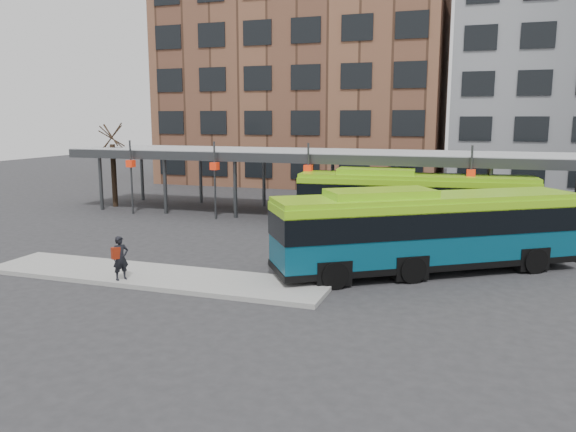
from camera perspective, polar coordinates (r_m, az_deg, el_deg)
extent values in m
plane|color=#28282B|center=(23.22, 2.25, -5.61)|extent=(120.00, 120.00, 0.00)
cube|color=gray|center=(22.75, -13.45, -5.97)|extent=(14.00, 3.00, 0.18)
cube|color=#999B9E|center=(35.11, 8.35, 6.21)|extent=(40.00, 6.00, 0.35)
cube|color=#383A3D|center=(32.18, 7.37, 5.63)|extent=(40.00, 0.15, 0.55)
cylinder|color=#383A3D|center=(40.38, -18.48, 3.29)|extent=(0.24, 0.24, 3.80)
cylinder|color=#383A3D|center=(44.45, -14.61, 4.04)|extent=(0.24, 0.24, 3.80)
cylinder|color=#383A3D|center=(37.59, -12.38, 3.11)|extent=(0.24, 0.24, 3.80)
cylinder|color=#383A3D|center=(41.92, -8.86, 3.91)|extent=(0.24, 0.24, 3.80)
cylinder|color=#383A3D|center=(35.28, -5.39, 2.86)|extent=(0.24, 0.24, 3.80)
cylinder|color=#383A3D|center=(39.87, -2.46, 3.71)|extent=(0.24, 0.24, 3.80)
cylinder|color=#383A3D|center=(33.57, 2.44, 2.54)|extent=(0.24, 0.24, 3.80)
cylinder|color=#383A3D|center=(38.36, 4.54, 3.44)|extent=(0.24, 0.24, 3.80)
cylinder|color=#383A3D|center=(32.54, 10.93, 2.13)|extent=(0.24, 0.24, 3.80)
cylinder|color=#383A3D|center=(37.46, 11.98, 3.10)|extent=(0.24, 0.24, 3.80)
cylinder|color=#383A3D|center=(32.26, 19.76, 1.66)|extent=(0.24, 0.24, 3.80)
cylinder|color=#383A3D|center=(37.22, 19.65, 2.70)|extent=(0.24, 0.24, 3.80)
cylinder|color=#383A3D|center=(37.94, -15.62, 3.79)|extent=(0.12, 0.12, 4.80)
cube|color=red|center=(37.86, -15.69, 5.15)|extent=(0.45, 0.45, 0.45)
cylinder|color=#383A3D|center=(34.93, -7.44, 3.58)|extent=(0.12, 0.12, 4.80)
cube|color=red|center=(34.84, -7.47, 5.05)|extent=(0.45, 0.45, 0.45)
cylinder|color=#383A3D|center=(32.75, 2.05, 3.23)|extent=(0.12, 0.12, 4.80)
cube|color=red|center=(32.65, 2.06, 4.80)|extent=(0.45, 0.45, 0.45)
cylinder|color=#383A3D|center=(31.40, 18.01, 2.46)|extent=(0.12, 0.12, 4.80)
cube|color=red|center=(31.30, 18.10, 4.10)|extent=(0.45, 0.45, 0.45)
cylinder|color=black|center=(41.55, -17.26, 3.94)|extent=(0.36, 0.36, 4.40)
cylinder|color=black|center=(41.32, -17.34, 7.52)|extent=(0.08, 1.63, 1.59)
cylinder|color=black|center=(41.46, -17.37, 7.53)|extent=(1.63, 0.13, 1.59)
cylinder|color=black|center=(41.43, -17.57, 7.52)|extent=(0.15, 1.63, 1.59)
cylinder|color=black|center=(41.30, -17.53, 7.51)|extent=(1.63, 0.10, 1.59)
cube|color=brown|center=(56.10, 1.78, 14.82)|extent=(26.00, 14.00, 22.00)
cube|color=#084259|center=(23.36, 13.94, -1.59)|extent=(11.90, 9.05, 2.61)
cube|color=black|center=(23.26, 14.00, -0.33)|extent=(11.98, 9.13, 0.99)
cube|color=#7FC414|center=(23.13, 14.09, 1.83)|extent=(11.84, 8.96, 0.21)
cube|color=#7FC414|center=(22.18, 9.37, 2.20)|extent=(4.52, 3.86, 0.37)
cube|color=black|center=(23.62, 13.82, -4.40)|extent=(11.98, 9.14, 0.25)
cylinder|color=black|center=(24.85, 23.76, -4.18)|extent=(1.04, 0.83, 1.04)
cylinder|color=black|center=(26.83, 20.41, -2.96)|extent=(1.04, 0.83, 1.04)
cylinder|color=black|center=(21.95, 12.51, -5.35)|extent=(1.04, 0.83, 1.04)
cylinder|color=black|center=(24.17, 9.77, -3.85)|extent=(1.04, 0.83, 1.04)
cylinder|color=black|center=(20.74, 4.75, -6.04)|extent=(1.04, 0.83, 1.04)
cylinder|color=black|center=(23.08, 2.65, -4.37)|extent=(1.04, 0.83, 1.04)
cube|color=#084259|center=(31.50, 12.65, 1.39)|extent=(12.70, 3.63, 2.61)
cube|color=black|center=(31.43, 12.69, 2.33)|extent=(12.75, 3.70, 0.99)
cube|color=#7FC414|center=(31.33, 12.75, 3.94)|extent=(12.69, 3.52, 0.21)
cube|color=#7FC414|center=(31.42, 8.95, 4.46)|extent=(4.31, 2.21, 0.37)
cube|color=black|center=(31.70, 12.57, -0.72)|extent=(12.76, 3.70, 0.25)
cylinder|color=black|center=(30.64, 20.33, -1.41)|extent=(1.07, 0.40, 1.04)
cylinder|color=black|center=(33.13, 19.87, -0.56)|extent=(1.07, 0.40, 1.04)
cylinder|color=black|center=(30.49, 10.15, -0.99)|extent=(1.07, 0.40, 1.04)
cylinder|color=black|center=(32.99, 10.46, -0.17)|extent=(1.07, 0.40, 1.04)
cylinder|color=black|center=(30.85, 4.35, -0.74)|extent=(1.07, 0.40, 1.04)
cylinder|color=black|center=(33.32, 5.08, 0.05)|extent=(1.07, 0.40, 1.04)
imported|color=black|center=(22.08, -16.64, -4.12)|extent=(0.66, 0.73, 1.67)
cube|color=maroon|center=(21.96, -17.09, -3.62)|extent=(0.31, 0.36, 0.45)
imported|color=slate|center=(33.91, 26.22, -0.95)|extent=(1.67, 0.99, 0.83)
imported|color=slate|center=(34.06, 27.21, -0.88)|extent=(1.58, 0.45, 0.95)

